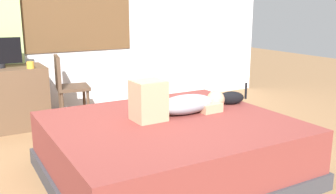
{
  "coord_description": "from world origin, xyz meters",
  "views": [
    {
      "loc": [
        -1.4,
        -2.61,
        1.44
      ],
      "look_at": [
        0.24,
        0.25,
        0.65
      ],
      "focal_mm": 40.66,
      "sensor_mm": 36.0,
      "label": 1
    }
  ],
  "objects_px": {
    "cup": "(30,65)",
    "chair_by_desk": "(67,84)",
    "bed": "(169,149)",
    "cat": "(229,98)",
    "desk": "(7,99)",
    "person_lying": "(177,103)"
  },
  "relations": [
    {
      "from": "cat",
      "to": "desk",
      "type": "distance_m",
      "value": 2.64
    },
    {
      "from": "desk",
      "to": "bed",
      "type": "bearing_deg",
      "value": -63.94
    },
    {
      "from": "person_lying",
      "to": "desk",
      "type": "height_order",
      "value": "person_lying"
    },
    {
      "from": "desk",
      "to": "person_lying",
      "type": "bearing_deg",
      "value": -59.72
    },
    {
      "from": "desk",
      "to": "cat",
      "type": "bearing_deg",
      "value": -46.85
    },
    {
      "from": "cat",
      "to": "chair_by_desk",
      "type": "bearing_deg",
      "value": 122.81
    },
    {
      "from": "person_lying",
      "to": "desk",
      "type": "xyz_separation_m",
      "value": [
        -1.16,
        1.99,
        -0.24
      ]
    },
    {
      "from": "bed",
      "to": "chair_by_desk",
      "type": "xyz_separation_m",
      "value": [
        -0.35,
        1.92,
        0.26
      ]
    },
    {
      "from": "bed",
      "to": "cat",
      "type": "bearing_deg",
      "value": 12.74
    },
    {
      "from": "cat",
      "to": "cup",
      "type": "distance_m",
      "value": 2.31
    },
    {
      "from": "cat",
      "to": "desk",
      "type": "relative_size",
      "value": 0.38
    },
    {
      "from": "chair_by_desk",
      "to": "cat",
      "type": "bearing_deg",
      "value": -57.19
    },
    {
      "from": "person_lying",
      "to": "chair_by_desk",
      "type": "relative_size",
      "value": 1.09
    },
    {
      "from": "desk",
      "to": "chair_by_desk",
      "type": "bearing_deg",
      "value": -14.73
    },
    {
      "from": "cup",
      "to": "chair_by_desk",
      "type": "xyz_separation_m",
      "value": [
        0.41,
        0.02,
        -0.27
      ]
    },
    {
      "from": "chair_by_desk",
      "to": "bed",
      "type": "bearing_deg",
      "value": -79.72
    },
    {
      "from": "person_lying",
      "to": "chair_by_desk",
      "type": "bearing_deg",
      "value": 104.94
    },
    {
      "from": "bed",
      "to": "desk",
      "type": "height_order",
      "value": "desk"
    },
    {
      "from": "cup",
      "to": "chair_by_desk",
      "type": "distance_m",
      "value": 0.49
    },
    {
      "from": "bed",
      "to": "cat",
      "type": "relative_size",
      "value": 5.86
    },
    {
      "from": "cat",
      "to": "bed",
      "type": "bearing_deg",
      "value": -167.26
    },
    {
      "from": "bed",
      "to": "cat",
      "type": "height_order",
      "value": "cat"
    }
  ]
}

